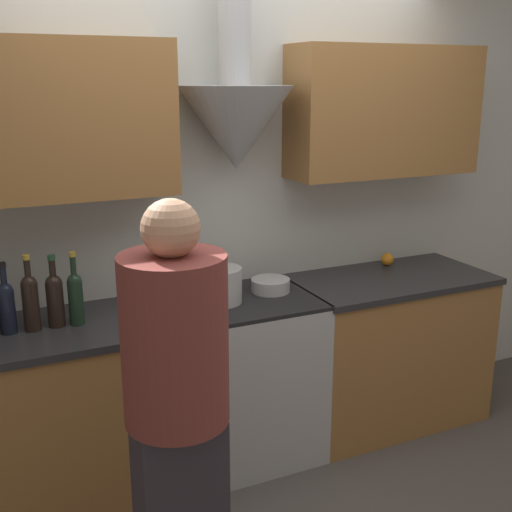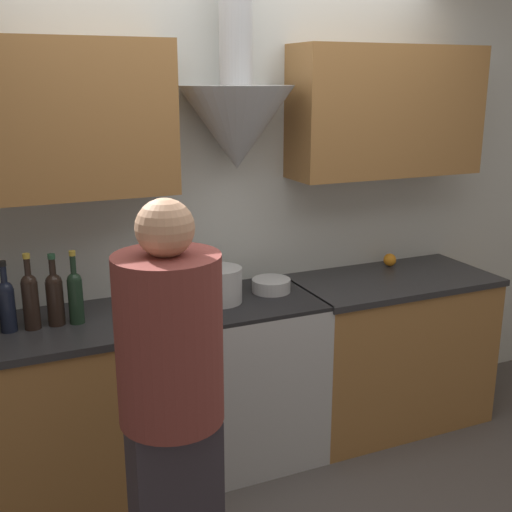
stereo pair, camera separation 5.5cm
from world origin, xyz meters
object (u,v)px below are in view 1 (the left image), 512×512
(stove_range, at_px, (248,376))
(stock_pot, at_px, (220,285))
(wine_bottle_5, at_px, (6,305))
(mixing_bowl, at_px, (271,285))
(wine_bottle_8, at_px, (76,296))
(wine_bottle_7, at_px, (55,297))
(person_foreground_left, at_px, (177,407))
(orange_fruit, at_px, (387,259))
(wine_bottle_6, at_px, (30,300))

(stove_range, xyz_separation_m, stock_pot, (-0.15, 0.00, 0.53))
(stove_range, distance_m, wine_bottle_5, 1.29)
(stock_pot, distance_m, mixing_bowl, 0.31)
(wine_bottle_8, xyz_separation_m, mixing_bowl, (1.01, 0.05, -0.10))
(wine_bottle_7, relative_size, person_foreground_left, 0.21)
(wine_bottle_5, xyz_separation_m, wine_bottle_7, (0.21, -0.00, 0.01))
(wine_bottle_7, relative_size, orange_fruit, 4.41)
(wine_bottle_8, xyz_separation_m, person_foreground_left, (0.18, -0.93, -0.14))
(wine_bottle_6, relative_size, stock_pot, 1.56)
(orange_fruit, bearing_deg, wine_bottle_8, -174.06)
(stock_pot, distance_m, orange_fruit, 1.18)
(wine_bottle_8, bearing_deg, wine_bottle_5, 176.19)
(orange_fruit, bearing_deg, wine_bottle_5, -175.38)
(wine_bottle_5, height_order, mixing_bowl, wine_bottle_5)
(stock_pot, bearing_deg, stove_range, -0.76)
(wine_bottle_7, relative_size, wine_bottle_8, 0.97)
(wine_bottle_5, bearing_deg, mixing_bowl, 1.21)
(stove_range, height_order, orange_fruit, orange_fruit)
(wine_bottle_8, relative_size, person_foreground_left, 0.21)
(wine_bottle_7, bearing_deg, stove_range, -0.93)
(stove_range, distance_m, orange_fruit, 1.13)
(wine_bottle_7, distance_m, mixing_bowl, 1.11)
(stock_pot, bearing_deg, person_foreground_left, -119.58)
(wine_bottle_6, distance_m, wine_bottle_8, 0.19)
(stock_pot, relative_size, mixing_bowl, 1.09)
(stove_range, xyz_separation_m, wine_bottle_8, (-0.86, -0.00, 0.58))
(wine_bottle_5, bearing_deg, person_foreground_left, -63.72)
(orange_fruit, bearing_deg, mixing_bowl, -170.25)
(wine_bottle_6, xyz_separation_m, orange_fruit, (2.06, 0.18, -0.11))
(wine_bottle_7, distance_m, orange_fruit, 1.97)
(wine_bottle_7, bearing_deg, wine_bottle_5, 179.07)
(stove_range, relative_size, wine_bottle_5, 2.73)
(stock_pot, bearing_deg, wine_bottle_8, -179.77)
(wine_bottle_7, bearing_deg, orange_fruit, 5.20)
(stove_range, xyz_separation_m, wine_bottle_7, (-0.95, 0.02, 0.58))
(wine_bottle_8, bearing_deg, stove_range, 0.06)
(wine_bottle_6, xyz_separation_m, stock_pot, (0.90, -0.01, -0.05))
(orange_fruit, height_order, person_foreground_left, person_foreground_left)
(wine_bottle_5, xyz_separation_m, stock_pot, (1.00, -0.02, -0.04))
(wine_bottle_7, relative_size, mixing_bowl, 1.64)
(mixing_bowl, xyz_separation_m, person_foreground_left, (-0.84, -0.98, -0.04))
(wine_bottle_6, bearing_deg, person_foreground_left, -68.56)
(wine_bottle_5, xyz_separation_m, wine_bottle_6, (0.10, -0.01, 0.01))
(wine_bottle_5, distance_m, mixing_bowl, 1.31)
(stove_range, bearing_deg, wine_bottle_8, -179.94)
(wine_bottle_6, height_order, wine_bottle_7, wine_bottle_6)
(mixing_bowl, relative_size, orange_fruit, 2.69)
(mixing_bowl, distance_m, person_foreground_left, 1.29)
(wine_bottle_7, distance_m, person_foreground_left, 0.99)
(stove_range, xyz_separation_m, mixing_bowl, (0.15, 0.05, 0.47))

